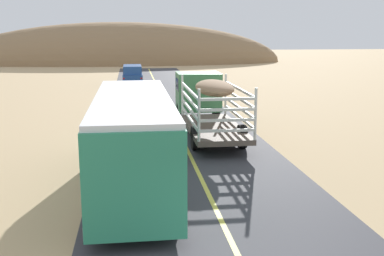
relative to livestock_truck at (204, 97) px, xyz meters
The scene contains 4 objects.
livestock_truck is the anchor object (origin of this frame).
bus 10.26m from the livestock_truck, 112.29° to the right, with size 2.54×10.00×3.21m.
car_far 22.15m from the livestock_truck, 99.84° to the left, with size 1.90×4.62×1.93m.
distant_hill 54.84m from the livestock_truck, 95.99° to the left, with size 54.41×17.29×13.33m, color #8D6E4C.
Camera 1 is at (-2.45, -7.29, 5.38)m, focal length 43.79 mm.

